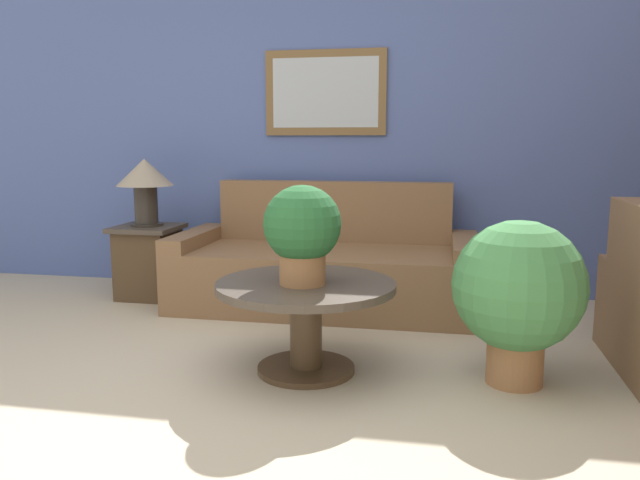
% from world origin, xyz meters
% --- Properties ---
extents(ground_plane, '(20.00, 20.00, 0.00)m').
position_xyz_m(ground_plane, '(0.00, 0.00, 0.00)').
color(ground_plane, '#BCAD93').
extents(wall_back, '(7.80, 0.09, 2.60)m').
position_xyz_m(wall_back, '(0.00, 2.70, 1.30)').
color(wall_back, '#5166A8').
rests_on(wall_back, ground_plane).
extents(couch_main, '(2.13, 0.93, 0.88)m').
position_xyz_m(couch_main, '(0.23, 2.13, 0.28)').
color(couch_main, brown).
rests_on(couch_main, ground_plane).
extents(coffee_table, '(0.92, 0.92, 0.48)m').
position_xyz_m(coffee_table, '(0.36, 0.83, 0.34)').
color(coffee_table, '#4C3823').
rests_on(coffee_table, ground_plane).
extents(side_table, '(0.47, 0.47, 0.55)m').
position_xyz_m(side_table, '(-1.15, 2.12, 0.28)').
color(side_table, '#4C3823').
rests_on(side_table, ground_plane).
extents(table_lamp, '(0.42, 0.42, 0.50)m').
position_xyz_m(table_lamp, '(-1.15, 2.12, 0.90)').
color(table_lamp, '#2D2823').
rests_on(table_lamp, side_table).
extents(potted_plant_on_table, '(0.39, 0.39, 0.50)m').
position_xyz_m(potted_plant_on_table, '(0.36, 0.78, 0.75)').
color(potted_plant_on_table, '#9E6B42').
rests_on(potted_plant_on_table, coffee_table).
extents(potted_plant_floor, '(0.64, 0.64, 0.81)m').
position_xyz_m(potted_plant_floor, '(1.41, 0.87, 0.47)').
color(potted_plant_floor, '#9E6B42').
rests_on(potted_plant_floor, ground_plane).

